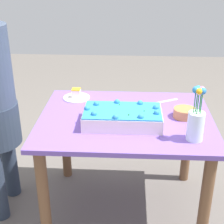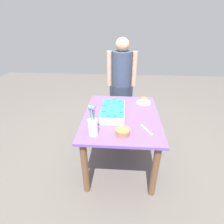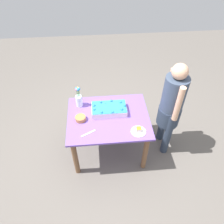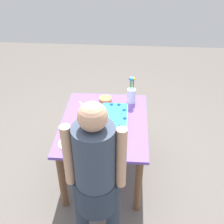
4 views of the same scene
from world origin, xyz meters
name	(u,v)px [view 4 (image 4 of 4)]	position (x,y,z in m)	size (l,w,h in m)	color
ground_plane	(105,172)	(0.00, 0.00, 0.00)	(8.00, 8.00, 0.00)	#615B54
dining_table	(104,132)	(0.00, 0.00, 0.59)	(1.10, 0.88, 0.72)	#7050B0
sheet_cake	(114,119)	(0.02, 0.10, 0.77)	(0.47, 0.27, 0.12)	white
serving_plate_with_slice	(69,142)	(0.36, -0.29, 0.74)	(0.19, 0.19, 0.07)	white
cake_knife	(83,106)	(-0.27, -0.26, 0.72)	(0.20, 0.02, 0.00)	silver
flower_vase	(131,93)	(-0.39, 0.27, 0.84)	(0.09, 0.09, 0.32)	white
fruit_bowl	(105,100)	(-0.37, -0.02, 0.75)	(0.14, 0.14, 0.06)	#B47542
person_standing	(95,176)	(0.85, 0.02, 0.85)	(0.31, 0.45, 1.49)	#2B3648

